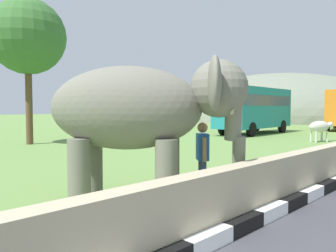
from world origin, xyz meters
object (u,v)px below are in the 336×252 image
person_handler (202,155)px  cow_near (320,127)px  elephant (144,110)px  bus_teal (254,107)px

person_handler → cow_near: size_ratio=0.86×
elephant → bus_teal: size_ratio=0.47×
person_handler → bus_teal: bus_teal is taller
bus_teal → cow_near: (-3.02, -6.06, -1.21)m
person_handler → bus_teal: bearing=26.9°
elephant → person_handler: elephant is taller
bus_teal → cow_near: bus_teal is taller
bus_teal → elephant: bearing=-156.0°
elephant → person_handler: (1.28, -0.50, -0.99)m
bus_teal → cow_near: bearing=-116.5°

